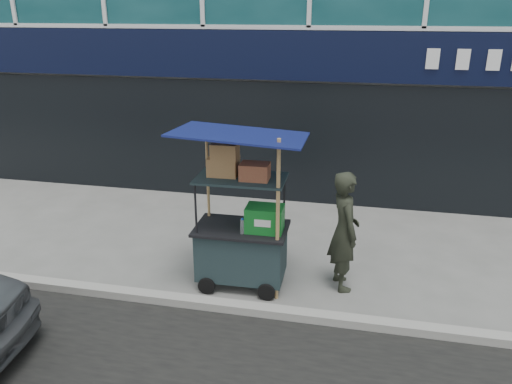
# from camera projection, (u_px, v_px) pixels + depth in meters

# --- Properties ---
(ground) EXTENTS (80.00, 80.00, 0.00)m
(ground) POSITION_uv_depth(u_px,v_px,m) (267.00, 306.00, 6.66)
(ground) COLOR #62625D
(ground) RESTS_ON ground
(curb) EXTENTS (80.00, 0.18, 0.12)m
(curb) POSITION_uv_depth(u_px,v_px,m) (264.00, 311.00, 6.46)
(curb) COLOR gray
(curb) RESTS_ON ground
(vendor_cart) EXTENTS (1.73, 1.23, 2.30)m
(vendor_cart) POSITION_uv_depth(u_px,v_px,m) (243.00, 233.00, 6.93)
(vendor_cart) COLOR #1B2A2E
(vendor_cart) RESTS_ON ground
(vendor_man) EXTENTS (0.60, 0.73, 1.72)m
(vendor_man) POSITION_uv_depth(u_px,v_px,m) (344.00, 231.00, 6.86)
(vendor_man) COLOR #25291E
(vendor_man) RESTS_ON ground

